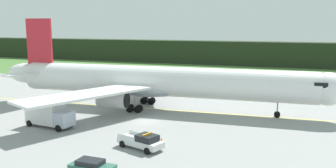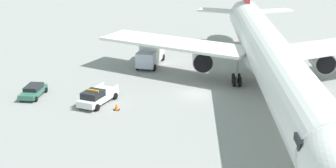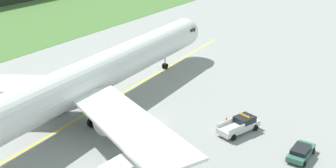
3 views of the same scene
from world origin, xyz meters
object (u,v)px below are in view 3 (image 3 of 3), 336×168
Objects in this scene: airliner at (89,79)px; ops_pickup_truck at (240,125)px; apron_cone at (227,119)px; staff_car at (301,152)px.

airliner reaches higher than ops_pickup_truck.
airliner reaches higher than apron_cone.
ops_pickup_truck reaches higher than staff_car.
apron_cone is at bearing -66.93° from airliner.
ops_pickup_truck is 8.08m from staff_car.
ops_pickup_truck reaches higher than apron_cone.
ops_pickup_truck is at bearing -73.60° from airliner.
staff_car is (-1.79, -7.88, -0.20)m from ops_pickup_truck.
staff_car is at bearing -107.50° from apron_cone.
airliner is at bearing 106.40° from ops_pickup_truck.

